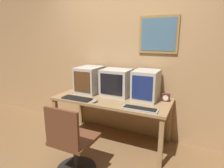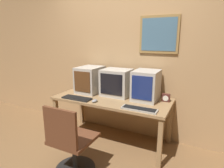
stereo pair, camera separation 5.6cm
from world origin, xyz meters
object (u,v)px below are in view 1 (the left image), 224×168
at_px(keyboard_side, 140,109).
at_px(office_chair, 72,146).
at_px(keyboard_main, 77,98).
at_px(mouse_near_keyboard, 95,101).
at_px(monitor_left, 90,80).
at_px(monitor_right, 146,85).
at_px(desk_clock, 166,97).
at_px(monitor_center, 117,82).

height_order(keyboard_side, office_chair, office_chair).
distance_m(keyboard_main, office_chair, 0.77).
relative_size(keyboard_side, mouse_near_keyboard, 4.19).
bearing_deg(keyboard_main, keyboard_side, -0.86).
relative_size(monitor_left, keyboard_side, 1.01).
xyz_separation_m(keyboard_main, office_chair, (0.34, -0.59, -0.35)).
distance_m(monitor_right, desk_clock, 0.33).
distance_m(monitor_center, mouse_near_keyboard, 0.49).
bearing_deg(desk_clock, keyboard_main, -158.70).
relative_size(monitor_left, monitor_center, 1.06).
distance_m(desk_clock, office_chair, 1.42).
bearing_deg(monitor_left, desk_clock, 2.76).
height_order(mouse_near_keyboard, desk_clock, desk_clock).
height_order(monitor_right, mouse_near_keyboard, monitor_right).
xyz_separation_m(monitor_center, monitor_right, (0.47, -0.01, 0.01)).
height_order(monitor_left, monitor_center, monitor_left).
relative_size(monitor_center, desk_clock, 3.89).
bearing_deg(monitor_left, monitor_right, 0.65).
bearing_deg(monitor_center, keyboard_main, -136.13).
distance_m(keyboard_side, desk_clock, 0.53).
xyz_separation_m(monitor_right, mouse_near_keyboard, (-0.60, -0.43, -0.19)).
distance_m(monitor_left, monitor_center, 0.47).
height_order(keyboard_main, mouse_near_keyboard, mouse_near_keyboard).
relative_size(monitor_left, monitor_right, 1.06).
xyz_separation_m(monitor_center, office_chair, (-0.11, -1.02, -0.54)).
xyz_separation_m(monitor_right, keyboard_main, (-0.91, -0.42, -0.20)).
height_order(monitor_left, office_chair, monitor_left).
bearing_deg(monitor_center, desk_clock, 2.85).
bearing_deg(keyboard_side, monitor_left, 156.95).
bearing_deg(mouse_near_keyboard, monitor_center, 72.89).
height_order(keyboard_side, mouse_near_keyboard, mouse_near_keyboard).
relative_size(monitor_right, mouse_near_keyboard, 3.99).
xyz_separation_m(mouse_near_keyboard, desk_clock, (0.88, 0.48, 0.04)).
height_order(monitor_center, keyboard_side, monitor_center).
height_order(monitor_center, mouse_near_keyboard, monitor_center).
xyz_separation_m(keyboard_side, mouse_near_keyboard, (-0.65, 0.00, 0.01)).
xyz_separation_m(keyboard_main, desk_clock, (1.19, 0.47, 0.04)).
xyz_separation_m(monitor_center, keyboard_side, (0.52, -0.44, -0.19)).
bearing_deg(keyboard_side, monitor_center, 139.44).
bearing_deg(mouse_near_keyboard, monitor_left, 129.06).
height_order(monitor_left, mouse_near_keyboard, monitor_left).
distance_m(keyboard_main, keyboard_side, 0.96).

